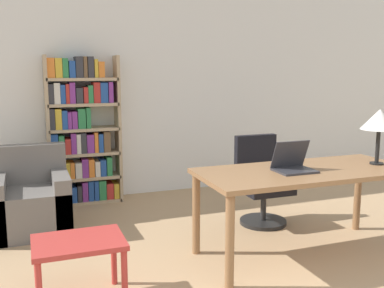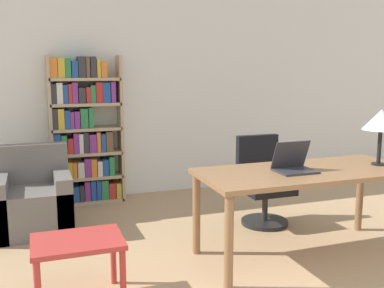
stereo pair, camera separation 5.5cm
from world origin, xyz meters
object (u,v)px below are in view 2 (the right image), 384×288
desk (306,180)px  side_table_blue (78,249)px  bookshelf (84,133)px  office_chair (262,184)px  laptop (293,165)px  armchair (33,202)px  table_lamp (381,121)px

desk → side_table_blue: desk is taller
bookshelf → side_table_blue: bearing=-97.4°
desk → office_chair: 0.94m
desk → bookshelf: 2.81m
laptop → armchair: (-2.12, 1.48, -0.54)m
desk → armchair: armchair is taller
bookshelf → laptop: bearing=-56.7°
office_chair → bookshelf: bookshelf is taller
armchair → bookshelf: bearing=52.6°
desk → table_lamp: bearing=-3.0°
laptop → office_chair: (0.20, 0.91, -0.41)m
armchair → bookshelf: bookshelf is taller
table_lamp → laptop: bearing=178.0°
office_chair → table_lamp: bearing=-54.6°
desk → table_lamp: table_lamp is taller
laptop → table_lamp: bearing=-2.0°
side_table_blue → bookshelf: bearing=82.6°
laptop → side_table_blue: (-1.82, -0.16, -0.44)m
armchair → bookshelf: (0.62, 0.81, 0.57)m
laptop → armchair: bearing=145.1°
laptop → bookshelf: bookshelf is taller
table_lamp → armchair: 3.46m
desk → armchair: (-2.26, 1.47, -0.39)m
desk → laptop: size_ratio=5.78×
desk → bookshelf: bearing=125.7°
bookshelf → office_chair: bearing=-38.9°
desk → laptop: bearing=-176.3°
laptop → office_chair: bearing=77.3°
laptop → armchair: 2.64m
laptop → side_table_blue: laptop is taller
table_lamp → desk: bearing=177.0°
laptop → side_table_blue: 1.88m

